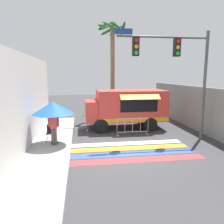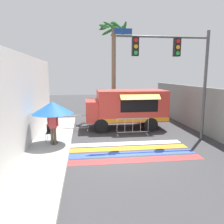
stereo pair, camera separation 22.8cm
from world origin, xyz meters
The scene contains 13 objects.
ground_plane centered at (0.00, 0.00, 0.00)m, with size 60.00×60.00×0.00m, color #38383A.
sidewalk_left centered at (-4.79, 0.00, 0.08)m, with size 4.40×16.00×0.16m.
building_left_facade centered at (-4.67, 0.00, 2.26)m, with size 0.25×16.00×4.53m.
concrete_wall_right centered at (5.40, 3.00, 1.41)m, with size 0.20×16.00×2.82m.
crosswalk_painted centered at (0.00, 0.14, 0.00)m, with size 6.40×2.84×0.01m.
food_truck centered at (0.85, 4.65, 1.49)m, with size 5.26×2.84×2.56m.
traffic_signal_pole centered at (2.97, 1.56, 4.25)m, with size 5.06×0.29×5.84m.
patio_umbrella centered at (-3.41, 1.32, 1.97)m, with size 2.03×2.03×2.12m.
folding_chair centered at (-3.63, 1.83, 0.67)m, with size 0.46×0.46×0.85m.
vendor_person centered at (-3.39, 1.06, 1.19)m, with size 0.53×0.24×1.79m.
barricade_front centered at (0.98, 2.84, 0.51)m, with size 1.93×0.44×1.03m.
barricade_side centered at (-2.45, 4.29, 0.50)m, with size 1.67×0.44×1.03m.
palm_tree centered at (0.50, 7.99, 5.42)m, with size 2.44×2.37×7.64m.
Camera 2 is at (-1.87, -9.56, 3.56)m, focal length 35.00 mm.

